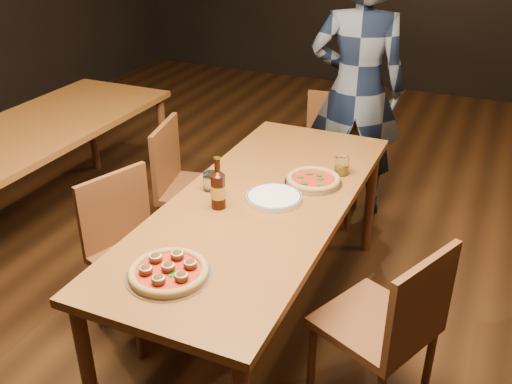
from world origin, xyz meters
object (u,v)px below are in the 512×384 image
at_px(table_main, 260,213).
at_px(diner, 357,90).
at_px(pizza_margherita, 313,180).
at_px(chair_main_nw, 141,257).
at_px(chair_main_sw, 198,189).
at_px(amber_glass, 342,166).
at_px(water_glass, 211,181).
at_px(plate_stack, 274,198).
at_px(chair_main_e, 375,322).
at_px(chair_end, 329,158).
at_px(beer_bottle, 218,190).
at_px(pizza_meatball, 169,271).
at_px(table_left, 34,138).

bearing_deg(table_main, diner, 87.17).
bearing_deg(pizza_margherita, chair_main_nw, -143.08).
xyz_separation_m(chair_main_sw, amber_glass, (0.90, -0.04, 0.35)).
xyz_separation_m(water_glass, amber_glass, (0.54, 0.44, 0.00)).
xyz_separation_m(chair_main_sw, plate_stack, (0.69, -0.46, 0.31)).
bearing_deg(chair_main_e, chair_end, -132.17).
xyz_separation_m(beer_bottle, amber_glass, (0.42, 0.58, -0.04)).
bearing_deg(diner, amber_glass, 89.13).
relative_size(chair_end, pizza_meatball, 2.69).
bearing_deg(table_main, water_glass, 178.72).
bearing_deg(amber_glass, table_main, -121.51).
xyz_separation_m(chair_main_e, chair_end, (-0.69, 1.56, -0.01)).
relative_size(chair_main_sw, chair_main_e, 0.99).
bearing_deg(amber_glass, chair_main_nw, -139.19).
distance_m(table_main, chair_end, 1.29).
distance_m(plate_stack, amber_glass, 0.47).
distance_m(table_left, chair_end, 1.94).
distance_m(chair_end, pizza_margherita, 1.07).
relative_size(chair_main_nw, chair_end, 0.98).
height_order(pizza_margherita, amber_glass, amber_glass).
xyz_separation_m(table_left, pizza_meatball, (1.62, -1.00, 0.09)).
height_order(table_main, diner, diner).
relative_size(amber_glass, diner, 0.05).
xyz_separation_m(table_left, chair_main_e, (2.35, -0.58, -0.23)).
bearing_deg(pizza_margherita, chair_main_e, -49.49).
bearing_deg(table_main, plate_stack, 27.70).
xyz_separation_m(chair_main_nw, pizza_meatball, (0.46, -0.44, 0.34)).
relative_size(table_left, chair_main_sw, 2.23).
distance_m(chair_main_e, water_glass, 1.03).
bearing_deg(pizza_margherita, chair_end, 101.87).
distance_m(table_main, diner, 1.48).
bearing_deg(table_main, pizza_margherita, 58.11).
bearing_deg(table_main, chair_end, 91.62).
height_order(table_left, chair_end, chair_end).
bearing_deg(water_glass, chair_main_sw, 126.47).
bearing_deg(chair_main_e, plate_stack, -93.98).
xyz_separation_m(table_left, water_glass, (1.43, -0.29, 0.12)).
xyz_separation_m(chair_main_nw, amber_glass, (0.81, 0.70, 0.36)).
xyz_separation_m(table_left, beer_bottle, (1.55, -0.44, 0.16)).
height_order(table_main, water_glass, water_glass).
bearing_deg(table_main, table_left, 169.99).
bearing_deg(table_left, chair_main_nw, -25.73).
bearing_deg(pizza_margherita, plate_stack, -114.87).
height_order(table_main, amber_glass, amber_glass).
height_order(table_main, pizza_meatball, pizza_meatball).
distance_m(pizza_meatball, beer_bottle, 0.57).
bearing_deg(chair_main_sw, chair_main_e, -133.20).
xyz_separation_m(chair_main_e, pizza_margherita, (-0.48, 0.56, 0.32)).
bearing_deg(chair_main_nw, table_main, -45.27).
xyz_separation_m(pizza_margherita, diner, (-0.10, 1.18, 0.12)).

